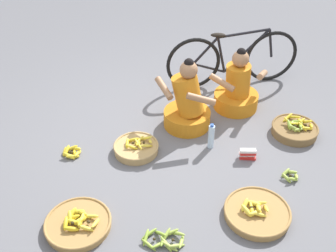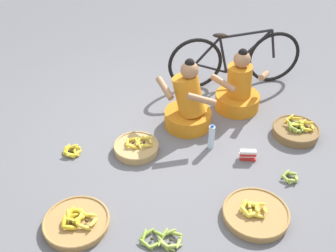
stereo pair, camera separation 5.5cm
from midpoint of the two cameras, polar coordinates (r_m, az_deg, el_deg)
The scene contains 13 objects.
ground_plane at distance 4.37m, azimuth -0.27°, elevation -2.09°, with size 10.00×10.00×0.00m, color slate.
vendor_woman_front at distance 4.45m, azimuth 2.35°, elevation 2.94°, with size 0.65×0.52×0.83m.
vendor_woman_behind at distance 4.82m, azimuth 9.30°, elevation 5.06°, with size 0.71×0.56×0.77m.
bicycle_leaning at distance 5.23m, azimuth 8.74°, elevation 9.24°, with size 1.67×0.43×0.73m.
banana_basket_front_center at distance 3.67m, azimuth 11.90°, elevation -11.71°, with size 0.58×0.58×0.14m.
banana_basket_mid_left at distance 4.22m, azimuth -4.84°, elevation -3.02°, with size 0.47×0.47×0.15m.
banana_basket_front_left at distance 3.60m, azimuth -12.90°, elevation -13.10°, with size 0.57×0.57×0.13m.
banana_basket_near_vendor at distance 4.64m, azimuth 16.98°, elevation -0.41°, with size 0.50×0.50×0.17m.
loose_bananas_front_right at distance 4.09m, azimuth 16.37°, elevation -6.67°, with size 0.18×0.19×0.08m.
loose_bananas_back_left at distance 4.30m, azimuth -13.69°, elevation -3.57°, with size 0.20×0.20×0.09m.
loose_bananas_back_center at distance 3.43m, azimuth -0.96°, elevation -15.58°, with size 0.38×0.23×0.09m.
water_bottle at distance 4.23m, azimuth 5.68°, elevation -1.46°, with size 0.07×0.07×0.29m.
packet_carton_stack at distance 4.19m, azimuth 10.69°, elevation -3.86°, with size 0.17×0.07×0.12m.
Camera 1 is at (0.12, -3.39, 2.75)m, focal length 43.61 mm.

